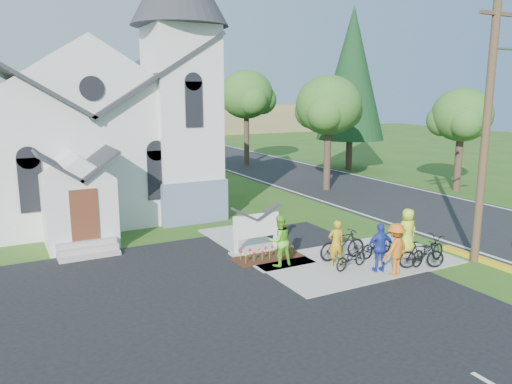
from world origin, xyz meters
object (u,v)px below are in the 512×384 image
bike_1 (342,245)px  cyclist_0 (336,243)px  utility_pole (489,111)px  cyclist_4 (407,230)px  bike_4 (428,250)px  cyclist_3 (395,249)px  bike_3 (422,255)px  cyclist_2 (380,248)px  bike_2 (377,245)px  church_sign (256,226)px  bike_0 (351,257)px  cyclist_1 (279,241)px

bike_1 → cyclist_0: bearing=128.1°
utility_pole → bike_1: size_ratio=5.31×
cyclist_4 → bike_4: bearing=80.3°
cyclist_3 → bike_3: (1.24, 0.00, -0.39)m
bike_4 → cyclist_2: bearing=73.4°
cyclist_2 → bike_4: (2.04, -0.20, -0.35)m
bike_1 → bike_2: (1.37, -0.28, -0.12)m
church_sign → bike_0: 3.86m
cyclist_1 → cyclist_2: bearing=142.4°
cyclist_2 → utility_pole: bearing=-173.6°
bike_3 → bike_4: (0.55, 0.24, 0.01)m
cyclist_0 → cyclist_4: size_ratio=0.97×
bike_0 → bike_1: 0.96m
utility_pole → bike_2: size_ratio=5.95×
cyclist_1 → bike_0: bearing=145.3°
church_sign → bike_1: 3.33m
cyclist_4 → cyclist_3: bearing=40.4°
utility_pole → cyclist_4: utility_pole is taller
bike_3 → cyclist_4: size_ratio=0.95×
bike_3 → cyclist_4: 1.83m
cyclist_0 → bike_3: (2.46, -1.61, -0.34)m
bike_0 → bike_1: (0.32, 0.89, 0.17)m
bike_2 → cyclist_3: (-0.76, -1.73, 0.44)m
cyclist_3 → bike_4: cyclist_3 is taller
bike_3 → cyclist_2: bearing=97.2°
cyclist_1 → cyclist_3: cyclist_1 is taller
cyclist_3 → cyclist_4: cyclist_3 is taller
cyclist_0 → cyclist_2: (0.97, -1.18, 0.02)m
cyclist_0 → cyclist_2: 1.52m
cyclist_1 → bike_3: (4.21, -2.55, -0.43)m
bike_1 → cyclist_4: size_ratio=1.11×
cyclist_1 → cyclist_2: cyclist_1 is taller
bike_0 → cyclist_0: bearing=18.5°
cyclist_3 → bike_4: bearing=175.9°
cyclist_0 → cyclist_4: 3.32m
cyclist_1 → cyclist_3: size_ratio=1.04×
utility_pole → cyclist_2: (-3.91, 0.74, -4.51)m
bike_0 → bike_3: (2.17, -1.13, 0.09)m
bike_0 → bike_1: bearing=-31.4°
bike_0 → bike_3: size_ratio=0.94×
utility_pole → bike_3: bearing=172.9°
cyclist_1 → bike_2: cyclist_1 is taller
cyclist_0 → cyclist_4: (3.32, -0.04, 0.03)m
bike_2 → cyclist_4: 1.42m
utility_pole → cyclist_0: bearing=158.6°
cyclist_0 → cyclist_1: bearing=-17.4°
church_sign → cyclist_2: 4.77m
bike_0 → bike_1: bike_1 is taller
cyclist_2 → cyclist_0: bearing=-33.6°
cyclist_1 → utility_pole: bearing=157.0°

